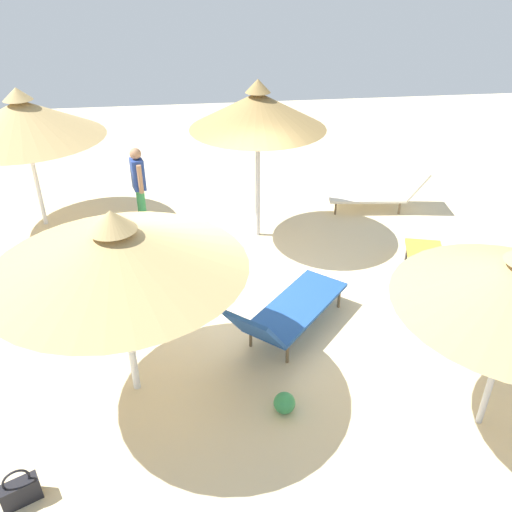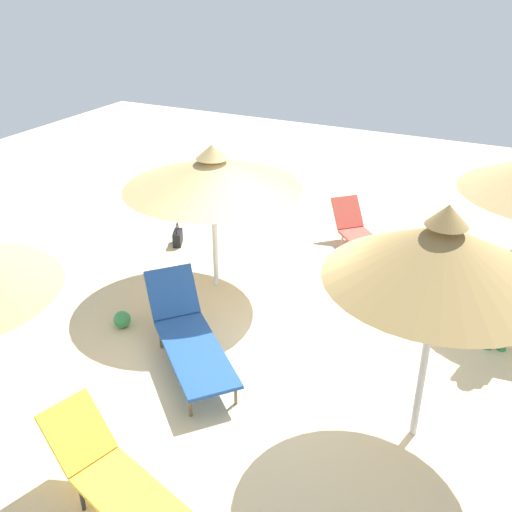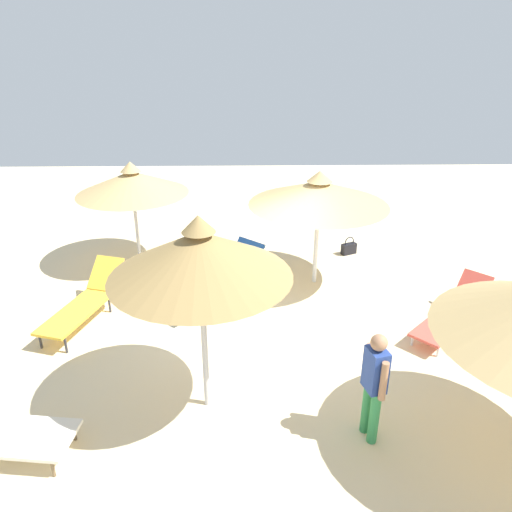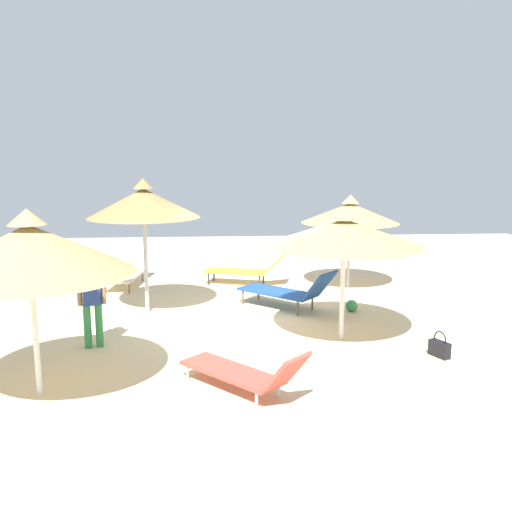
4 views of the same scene
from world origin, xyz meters
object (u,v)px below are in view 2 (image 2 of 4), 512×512
(lounge_chair_back, at_px, (122,486))
(beach_ball, at_px, (122,319))
(parasol_umbrella_center, at_px, (213,173))
(lounge_chair_far_left, at_px, (364,237))
(handbag, at_px, (178,237))
(person_standing_center, at_px, (506,294))
(parasol_umbrella_edge, at_px, (442,253))
(lounge_chair_far_right, at_px, (188,335))

(lounge_chair_back, bearing_deg, beach_ball, 128.29)
(parasol_umbrella_center, distance_m, lounge_chair_back, 4.94)
(lounge_chair_far_left, bearing_deg, handbag, -160.03)
(person_standing_center, bearing_deg, beach_ball, -159.68)
(parasol_umbrella_center, relative_size, parasol_umbrella_edge, 0.98)
(parasol_umbrella_edge, distance_m, lounge_chair_far_right, 3.64)
(lounge_chair_far_right, height_order, lounge_chair_back, lounge_chair_far_right)
(lounge_chair_far_right, bearing_deg, parasol_umbrella_center, 109.70)
(parasol_umbrella_center, xyz_separation_m, beach_ball, (-0.63, -1.75, -1.86))
(parasol_umbrella_center, xyz_separation_m, parasol_umbrella_edge, (3.80, -2.04, 0.38))
(lounge_chair_far_left, height_order, handbag, lounge_chair_far_left)
(lounge_chair_far_right, distance_m, handbag, 3.75)
(person_standing_center, bearing_deg, lounge_chair_far_left, 140.66)
(parasol_umbrella_center, relative_size, lounge_chair_far_left, 1.50)
(parasol_umbrella_edge, distance_m, beach_ball, 4.97)
(lounge_chair_far_right, bearing_deg, person_standing_center, 29.84)
(handbag, bearing_deg, parasol_umbrella_edge, -30.31)
(parasol_umbrella_center, relative_size, person_standing_center, 1.79)
(parasol_umbrella_edge, bearing_deg, handbag, 149.69)
(handbag, bearing_deg, person_standing_center, -8.60)
(person_standing_center, relative_size, beach_ball, 6.12)
(lounge_chair_far_right, distance_m, lounge_chair_far_left, 4.42)
(lounge_chair_back, xyz_separation_m, handbag, (-2.94, 5.47, -0.26))
(parasol_umbrella_center, relative_size, lounge_chair_far_right, 1.33)
(parasol_umbrella_edge, distance_m, lounge_chair_far_left, 5.11)
(lounge_chair_back, bearing_deg, parasol_umbrella_center, 108.57)
(lounge_chair_back, bearing_deg, lounge_chair_far_right, 107.62)
(parasol_umbrella_edge, height_order, lounge_chair_far_left, parasol_umbrella_edge)
(parasol_umbrella_edge, height_order, lounge_chair_far_right, parasol_umbrella_edge)
(lounge_chair_far_right, relative_size, person_standing_center, 1.35)
(parasol_umbrella_center, distance_m, beach_ball, 2.63)
(lounge_chair_far_left, xyz_separation_m, person_standing_center, (2.57, -2.11, 0.58))
(handbag, bearing_deg, beach_ball, -73.66)
(parasol_umbrella_edge, relative_size, person_standing_center, 1.82)
(lounge_chair_back, height_order, lounge_chair_far_left, lounge_chair_back)
(lounge_chair_far_left, distance_m, person_standing_center, 3.37)
(beach_ball, bearing_deg, lounge_chair_far_right, -10.98)
(lounge_chair_far_right, bearing_deg, lounge_chair_far_left, 74.57)
(lounge_chair_back, height_order, beach_ball, lounge_chair_back)
(person_standing_center, xyz_separation_m, beach_ball, (-5.10, -1.89, -0.77))
(person_standing_center, height_order, beach_ball, person_standing_center)
(parasol_umbrella_edge, distance_m, lounge_chair_back, 3.86)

